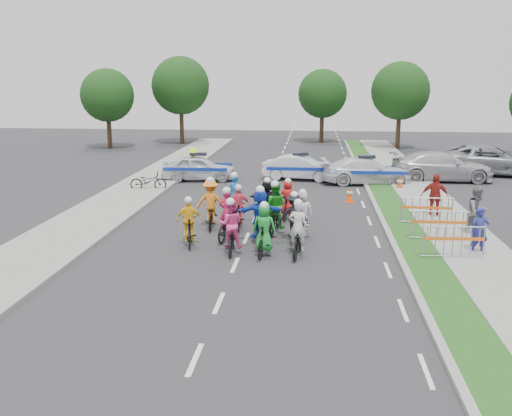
# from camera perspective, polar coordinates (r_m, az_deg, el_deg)

# --- Properties ---
(ground) EXTENTS (90.00, 90.00, 0.00)m
(ground) POSITION_cam_1_polar(r_m,az_deg,el_deg) (17.52, -2.12, -5.74)
(ground) COLOR #28282B
(ground) RESTS_ON ground
(curb_right) EXTENTS (0.20, 60.00, 0.12)m
(curb_right) POSITION_cam_1_polar(r_m,az_deg,el_deg) (22.32, 12.77, -1.77)
(curb_right) COLOR gray
(curb_right) RESTS_ON ground
(grass_strip) EXTENTS (1.20, 60.00, 0.11)m
(grass_strip) POSITION_cam_1_polar(r_m,az_deg,el_deg) (22.42, 14.55, -1.82)
(grass_strip) COLOR #214616
(grass_strip) RESTS_ON ground
(sidewalk_right) EXTENTS (2.40, 60.00, 0.13)m
(sidewalk_right) POSITION_cam_1_polar(r_m,az_deg,el_deg) (22.76, 19.03, -1.87)
(sidewalk_right) COLOR gray
(sidewalk_right) RESTS_ON ground
(sidewalk_left) EXTENTS (3.00, 60.00, 0.13)m
(sidewalk_left) POSITION_cam_1_polar(r_m,az_deg,el_deg) (23.83, -16.11, -1.02)
(sidewalk_left) COLOR gray
(sidewalk_left) RESTS_ON ground
(rider_0) EXTENTS (0.84, 1.91, 1.89)m
(rider_0) POSITION_cam_1_polar(r_m,az_deg,el_deg) (18.29, 4.19, -2.91)
(rider_0) COLOR black
(rider_0) RESTS_ON ground
(rider_1) EXTENTS (0.82, 1.77, 1.81)m
(rider_1) POSITION_cam_1_polar(r_m,az_deg,el_deg) (18.24, 0.83, -2.66)
(rider_1) COLOR black
(rider_1) RESTS_ON ground
(rider_2) EXTENTS (0.82, 1.86, 1.85)m
(rider_2) POSITION_cam_1_polar(r_m,az_deg,el_deg) (18.57, -2.51, -2.43)
(rider_2) COLOR black
(rider_2) RESTS_ON ground
(rider_3) EXTENTS (0.93, 1.72, 1.74)m
(rider_3) POSITION_cam_1_polar(r_m,az_deg,el_deg) (19.41, -6.67, -1.87)
(rider_3) COLOR black
(rider_3) RESTS_ON ground
(rider_4) EXTENTS (1.00, 1.77, 1.80)m
(rider_4) POSITION_cam_1_polar(r_m,az_deg,el_deg) (19.88, 3.81, -1.38)
(rider_4) COLOR black
(rider_4) RESTS_ON ground
(rider_5) EXTENTS (1.68, 1.99, 2.02)m
(rider_5) POSITION_cam_1_polar(r_m,az_deg,el_deg) (19.67, 0.43, -1.08)
(rider_5) COLOR black
(rider_5) RESTS_ON ground
(rider_6) EXTENTS (1.00, 1.96, 1.91)m
(rider_6) POSITION_cam_1_polar(r_m,az_deg,el_deg) (20.10, -2.88, -1.41)
(rider_6) COLOR black
(rider_6) RESTS_ON ground
(rider_7) EXTENTS (0.78, 1.71, 1.76)m
(rider_7) POSITION_cam_1_polar(r_m,az_deg,el_deg) (20.51, 4.64, -0.98)
(rider_7) COLOR black
(rider_7) RESTS_ON ground
(rider_8) EXTENTS (0.90, 1.99, 1.97)m
(rider_8) POSITION_cam_1_polar(r_m,az_deg,el_deg) (20.97, 1.88, -0.52)
(rider_8) COLOR black
(rider_8) RESTS_ON ground
(rider_9) EXTENTS (0.91, 1.69, 1.73)m
(rider_9) POSITION_cam_1_polar(r_m,az_deg,el_deg) (21.46, -1.73, -0.36)
(rider_9) COLOR black
(rider_9) RESTS_ON ground
(rider_10) EXTENTS (1.15, 1.99, 1.98)m
(rider_10) POSITION_cam_1_polar(r_m,az_deg,el_deg) (21.69, -4.52, -0.00)
(rider_10) COLOR black
(rider_10) RESTS_ON ground
(rider_11) EXTENTS (1.52, 1.81, 1.87)m
(rider_11) POSITION_cam_1_polar(r_m,az_deg,el_deg) (22.14, 1.15, 0.37)
(rider_11) COLOR black
(rider_11) RESTS_ON ground
(rider_12) EXTENTS (0.96, 1.98, 1.93)m
(rider_12) POSITION_cam_1_polar(r_m,az_deg,el_deg) (23.01, -2.15, 0.47)
(rider_12) COLOR black
(rider_12) RESTS_ON ground
(rider_13) EXTENTS (0.78, 1.68, 1.70)m
(rider_13) POSITION_cam_1_polar(r_m,az_deg,el_deg) (22.92, 3.20, 0.49)
(rider_13) COLOR black
(rider_13) RESTS_ON ground
(police_car_0) EXTENTS (4.25, 2.11, 1.39)m
(police_car_0) POSITION_cam_1_polar(r_m,az_deg,el_deg) (31.80, -5.76, 4.01)
(police_car_0) COLOR silver
(police_car_0) RESTS_ON ground
(police_car_1) EXTENTS (4.28, 2.02, 1.36)m
(police_car_1) POSITION_cam_1_polar(r_m,az_deg,el_deg) (31.97, 4.45, 4.05)
(police_car_1) COLOR silver
(police_car_1) RESTS_ON ground
(police_car_2) EXTENTS (4.95, 2.45, 1.38)m
(police_car_2) POSITION_cam_1_polar(r_m,az_deg,el_deg) (31.18, 10.96, 3.65)
(police_car_2) COLOR silver
(police_car_2) RESTS_ON ground
(civilian_sedan) EXTENTS (5.57, 2.40, 1.60)m
(civilian_sedan) POSITION_cam_1_polar(r_m,az_deg,el_deg) (33.11, 18.05, 3.97)
(civilian_sedan) COLOR #B0B0B5
(civilian_sedan) RESTS_ON ground
(civilian_suv) EXTENTS (6.57, 3.85, 1.72)m
(civilian_suv) POSITION_cam_1_polar(r_m,az_deg,el_deg) (36.29, 22.36, 4.47)
(civilian_suv) COLOR gray
(civilian_suv) RESTS_ON ground
(spectator_0) EXTENTS (0.57, 0.38, 1.57)m
(spectator_0) POSITION_cam_1_polar(r_m,az_deg,el_deg) (19.64, 21.45, -2.20)
(spectator_0) COLOR navy
(spectator_0) RESTS_ON ground
(spectator_1) EXTENTS (1.12, 1.06, 1.83)m
(spectator_1) POSITION_cam_1_polar(r_m,az_deg,el_deg) (21.88, 21.24, -0.34)
(spectator_1) COLOR slate
(spectator_1) RESTS_ON ground
(spectator_2) EXTENTS (1.15, 0.66, 1.85)m
(spectator_2) POSITION_cam_1_polar(r_m,az_deg,el_deg) (24.08, 17.43, 1.13)
(spectator_2) COLOR maroon
(spectator_2) RESTS_ON ground
(marshal_hiviz) EXTENTS (1.32, 1.14, 1.77)m
(marshal_hiviz) POSITION_cam_1_polar(r_m,az_deg,el_deg) (32.12, -6.27, 4.43)
(marshal_hiviz) COLOR #DFF80D
(marshal_hiviz) RESTS_ON ground
(barrier_0) EXTENTS (2.03, 0.62, 1.12)m
(barrier_0) POSITION_cam_1_polar(r_m,az_deg,el_deg) (18.79, 19.09, -3.38)
(barrier_0) COLOR #A5A8AD
(barrier_0) RESTS_ON ground
(barrier_1) EXTENTS (2.00, 0.50, 1.12)m
(barrier_1) POSITION_cam_1_polar(r_m,az_deg,el_deg) (20.75, 17.81, -1.77)
(barrier_1) COLOR #A5A8AD
(barrier_1) RESTS_ON ground
(barrier_2) EXTENTS (2.01, 0.56, 1.12)m
(barrier_2) POSITION_cam_1_polar(r_m,az_deg,el_deg) (22.89, 16.68, -0.35)
(barrier_2) COLOR #A5A8AD
(barrier_2) RESTS_ON ground
(cone_0) EXTENTS (0.40, 0.40, 0.70)m
(cone_0) POSITION_cam_1_polar(r_m,az_deg,el_deg) (26.47, 9.34, 1.30)
(cone_0) COLOR #F24C0C
(cone_0) RESTS_ON ground
(cone_1) EXTENTS (0.40, 0.40, 0.70)m
(cone_1) POSITION_cam_1_polar(r_m,az_deg,el_deg) (29.90, 14.19, 2.41)
(cone_1) COLOR #F24C0C
(cone_1) RESTS_ON ground
(parked_bike) EXTENTS (1.90, 0.87, 0.96)m
(parked_bike) POSITION_cam_1_polar(r_m,az_deg,el_deg) (29.32, -10.73, 2.66)
(parked_bike) COLOR black
(parked_bike) RESTS_ON ground
(tree_0) EXTENTS (4.20, 4.20, 6.30)m
(tree_0) POSITION_cam_1_polar(r_m,az_deg,el_deg) (47.35, -14.66, 10.84)
(tree_0) COLOR #382619
(tree_0) RESTS_ON ground
(tree_1) EXTENTS (4.55, 4.55, 6.82)m
(tree_1) POSITION_cam_1_polar(r_m,az_deg,el_deg) (46.92, 14.24, 11.27)
(tree_1) COLOR #382619
(tree_1) RESTS_ON ground
(tree_3) EXTENTS (4.90, 4.90, 7.35)m
(tree_3) POSITION_cam_1_polar(r_m,az_deg,el_deg) (49.74, -7.55, 12.03)
(tree_3) COLOR #382619
(tree_3) RESTS_ON ground
(tree_4) EXTENTS (4.20, 4.20, 6.30)m
(tree_4) POSITION_cam_1_polar(r_m,az_deg,el_deg) (50.46, 6.67, 11.27)
(tree_4) COLOR #382619
(tree_4) RESTS_ON ground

